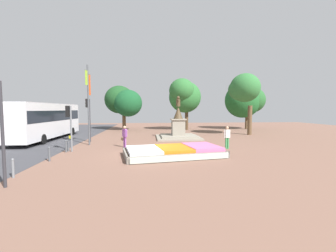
# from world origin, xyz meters

# --- Properties ---
(ground_plane) EXTENTS (71.23, 71.23, 0.00)m
(ground_plane) POSITION_xyz_m (0.00, 0.00, 0.00)
(ground_plane) COLOR brown
(flower_planter) EXTENTS (6.82, 4.39, 0.63)m
(flower_planter) POSITION_xyz_m (1.77, -0.56, 0.28)
(flower_planter) COLOR #38281C
(flower_planter) RESTS_ON ground_plane
(statue_monument) EXTENTS (4.53, 4.53, 4.42)m
(statue_monument) POSITION_xyz_m (3.20, 8.35, 0.85)
(statue_monument) COLOR gray
(statue_monument) RESTS_ON ground_plane
(traffic_light_mid_block) EXTENTS (0.42, 0.31, 3.30)m
(traffic_light_mid_block) POSITION_xyz_m (-5.55, 1.63, 2.29)
(traffic_light_mid_block) COLOR slate
(traffic_light_mid_block) RESTS_ON ground_plane
(traffic_light_far_corner) EXTENTS (0.42, 0.30, 4.01)m
(traffic_light_far_corner) POSITION_xyz_m (-5.43, 6.37, 2.75)
(traffic_light_far_corner) COLOR #2D2D33
(traffic_light_far_corner) RESTS_ON ground_plane
(banner_pole) EXTENTS (0.20, 1.15, 6.76)m
(banner_pole) POSITION_xyz_m (-4.95, 4.59, 3.72)
(banner_pole) COLOR #4C5156
(banner_pole) RESTS_ON ground_plane
(city_bus) EXTENTS (2.87, 11.75, 3.63)m
(city_bus) POSITION_xyz_m (-10.16, 8.48, 2.08)
(city_bus) COLOR silver
(city_bus) RESTS_ON ground_plane
(pedestrian_with_handbag) EXTENTS (0.54, 0.60, 1.74)m
(pedestrian_with_handbag) POSITION_xyz_m (-1.81, 3.06, 0.98)
(pedestrian_with_handbag) COLOR #8C4C99
(pedestrian_with_handbag) RESTS_ON ground_plane
(pedestrian_near_planter) EXTENTS (0.55, 0.33, 1.74)m
(pedestrian_near_planter) POSITION_xyz_m (6.11, 1.70, 1.01)
(pedestrian_near_planter) COLOR #338C4C
(pedestrian_near_planter) RESTS_ON ground_plane
(kerb_bollard_south) EXTENTS (0.12, 0.12, 0.88)m
(kerb_bollard_south) POSITION_xyz_m (-5.92, -4.61, 0.46)
(kerb_bollard_south) COLOR slate
(kerb_bollard_south) RESTS_ON ground_plane
(kerb_bollard_mid_a) EXTENTS (0.13, 0.13, 0.87)m
(kerb_bollard_mid_a) POSITION_xyz_m (-5.71, -1.44, 0.46)
(kerb_bollard_mid_a) COLOR #4C5156
(kerb_bollard_mid_a) RESTS_ON ground_plane
(kerb_bollard_mid_b) EXTENTS (0.15, 0.15, 0.88)m
(kerb_bollard_mid_b) POSITION_xyz_m (-5.75, 1.37, 0.46)
(kerb_bollard_mid_b) COLOR #4C5156
(kerb_bollard_mid_b) RESTS_ON ground_plane
(kerb_bollard_north) EXTENTS (0.17, 0.17, 0.84)m
(kerb_bollard_north) POSITION_xyz_m (-5.73, 1.74, 0.44)
(kerb_bollard_north) COLOR #4C5156
(kerb_bollard_north) RESTS_ON ground_plane
(park_tree_far_left) EXTENTS (4.82, 5.34, 7.45)m
(park_tree_far_left) POSITION_xyz_m (5.45, 17.72, 5.16)
(park_tree_far_left) COLOR #4C3823
(park_tree_far_left) RESTS_ON ground_plane
(park_tree_behind_statue) EXTENTS (6.25, 4.76, 7.15)m
(park_tree_behind_statue) POSITION_xyz_m (14.82, 18.43, 4.65)
(park_tree_behind_statue) COLOR brown
(park_tree_behind_statue) RESTS_ON ground_plane
(park_tree_far_right) EXTENTS (3.70, 4.15, 7.21)m
(park_tree_far_right) POSITION_xyz_m (11.41, 10.82, 5.44)
(park_tree_far_right) COLOR brown
(park_tree_far_right) RESTS_ON ground_plane
(park_tree_street_side) EXTENTS (5.59, 5.66, 6.57)m
(park_tree_street_side) POSITION_xyz_m (-3.65, 18.73, 4.26)
(park_tree_street_side) COLOR brown
(park_tree_street_side) RESTS_ON ground_plane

